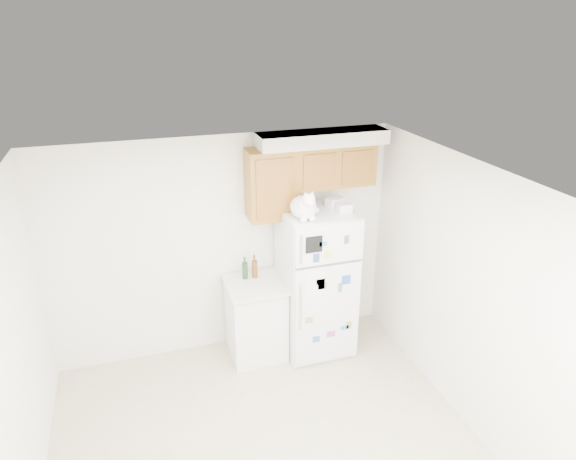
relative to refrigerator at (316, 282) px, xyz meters
name	(u,v)px	position (x,y,z in m)	size (l,w,h in m)	color
room_shell	(280,285)	(-0.83, -1.36, 0.82)	(3.84, 4.04, 2.52)	silver
refrigerator	(316,282)	(0.00, 0.00, 0.00)	(0.76, 0.78, 1.70)	silver
base_counter	(256,318)	(-0.69, 0.07, -0.39)	(0.64, 0.64, 0.92)	white
cat	(305,207)	(-0.20, -0.15, 0.97)	(0.32, 0.47, 0.33)	white
storage_box_back	(335,202)	(0.22, 0.07, 0.90)	(0.18, 0.13, 0.10)	white
storage_box_front	(344,208)	(0.25, -0.10, 0.89)	(0.15, 0.11, 0.09)	white
bottle_green	(245,268)	(-0.77, 0.20, 0.20)	(0.06, 0.06, 0.26)	#19381E
bottle_amber	(255,266)	(-0.66, 0.19, 0.21)	(0.06, 0.06, 0.27)	#593814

